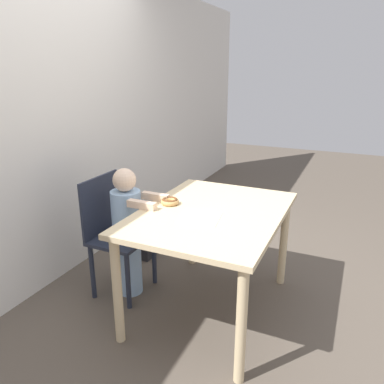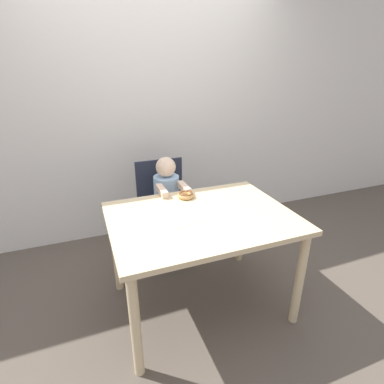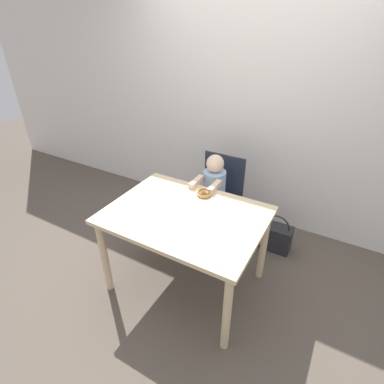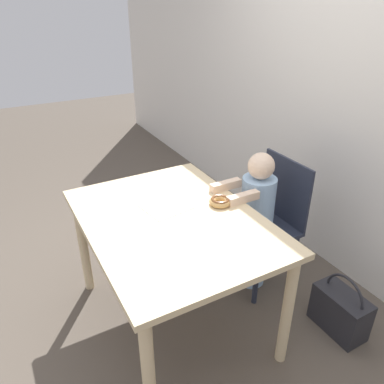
% 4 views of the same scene
% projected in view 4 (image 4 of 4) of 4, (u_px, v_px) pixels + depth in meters
% --- Properties ---
extents(ground_plane, '(12.00, 12.00, 0.00)m').
position_uv_depth(ground_plane, '(175.00, 318.00, 2.40)').
color(ground_plane, brown).
extents(wall_back, '(8.00, 0.05, 2.50)m').
position_uv_depth(wall_back, '(357.00, 99.00, 2.39)').
color(wall_back, silver).
rests_on(wall_back, ground_plane).
extents(dining_table, '(1.23, 0.91, 0.76)m').
position_uv_depth(dining_table, '(172.00, 233.00, 2.09)').
color(dining_table, beige).
rests_on(dining_table, ground_plane).
extents(chair, '(0.44, 0.38, 0.91)m').
position_uv_depth(chair, '(269.00, 220.00, 2.55)').
color(chair, '#232838').
rests_on(chair, ground_plane).
extents(child_figure, '(0.24, 0.41, 0.99)m').
position_uv_depth(child_figure, '(255.00, 221.00, 2.48)').
color(child_figure, '#99BCE0').
rests_on(child_figure, ground_plane).
extents(donut, '(0.13, 0.13, 0.04)m').
position_uv_depth(donut, '(220.00, 201.00, 2.18)').
color(donut, tan).
rests_on(donut, dining_table).
extents(napkin, '(0.28, 0.28, 0.00)m').
position_uv_depth(napkin, '(165.00, 206.00, 2.17)').
color(napkin, white).
rests_on(napkin, dining_table).
extents(handbag, '(0.33, 0.18, 0.40)m').
position_uv_depth(handbag, '(340.00, 311.00, 2.27)').
color(handbag, '#232328').
rests_on(handbag, ground_plane).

